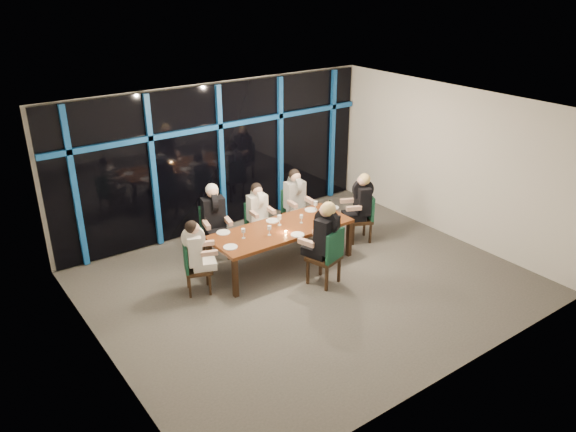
{
  "coord_description": "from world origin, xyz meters",
  "views": [
    {
      "loc": [
        -5.22,
        -6.61,
        4.97
      ],
      "look_at": [
        0.0,
        0.6,
        1.05
      ],
      "focal_mm": 35.0,
      "sensor_mm": 36.0,
      "label": 1
    }
  ],
  "objects_px": {
    "diner_far_mid": "(258,206)",
    "wine_bottle": "(330,209)",
    "chair_end_right": "(364,215)",
    "chair_near_mid": "(329,254)",
    "water_pitcher": "(321,215)",
    "diner_far_left": "(214,211)",
    "dining_table": "(281,231)",
    "chair_far_left": "(214,229)",
    "diner_end_right": "(361,198)",
    "chair_far_right": "(293,209)",
    "diner_near_mid": "(325,231)",
    "diner_end_left": "(196,246)",
    "chair_end_left": "(193,266)",
    "chair_far_mid": "(257,221)",
    "diner_far_right": "(296,193)"
  },
  "relations": [
    {
      "from": "diner_far_mid",
      "to": "water_pitcher",
      "type": "bearing_deg",
      "value": -51.22
    },
    {
      "from": "chair_far_left",
      "to": "diner_end_left",
      "type": "xyz_separation_m",
      "value": [
        -0.86,
        -0.99,
        0.3
      ]
    },
    {
      "from": "dining_table",
      "to": "diner_far_mid",
      "type": "height_order",
      "value": "diner_far_mid"
    },
    {
      "from": "chair_far_left",
      "to": "chair_far_mid",
      "type": "xyz_separation_m",
      "value": [
        0.89,
        -0.09,
        -0.06
      ]
    },
    {
      "from": "chair_end_right",
      "to": "diner_near_mid",
      "type": "height_order",
      "value": "diner_near_mid"
    },
    {
      "from": "chair_far_left",
      "to": "water_pitcher",
      "type": "relative_size",
      "value": 5.03
    },
    {
      "from": "water_pitcher",
      "to": "diner_far_mid",
      "type": "bearing_deg",
      "value": 138.84
    },
    {
      "from": "dining_table",
      "to": "diner_far_left",
      "type": "distance_m",
      "value": 1.3
    },
    {
      "from": "chair_far_right",
      "to": "diner_near_mid",
      "type": "height_order",
      "value": "diner_near_mid"
    },
    {
      "from": "diner_near_mid",
      "to": "chair_end_left",
      "type": "bearing_deg",
      "value": -44.7
    },
    {
      "from": "chair_near_mid",
      "to": "water_pitcher",
      "type": "xyz_separation_m",
      "value": [
        0.55,
        0.87,
        0.27
      ]
    },
    {
      "from": "diner_far_left",
      "to": "wine_bottle",
      "type": "bearing_deg",
      "value": -16.23
    },
    {
      "from": "wine_bottle",
      "to": "diner_far_right",
      "type": "bearing_deg",
      "value": 95.0
    },
    {
      "from": "wine_bottle",
      "to": "diner_far_left",
      "type": "bearing_deg",
      "value": 150.81
    },
    {
      "from": "diner_far_mid",
      "to": "water_pitcher",
      "type": "height_order",
      "value": "diner_far_mid"
    },
    {
      "from": "chair_end_right",
      "to": "chair_near_mid",
      "type": "relative_size",
      "value": 0.92
    },
    {
      "from": "chair_near_mid",
      "to": "diner_end_right",
      "type": "xyz_separation_m",
      "value": [
        1.6,
        0.97,
        0.33
      ]
    },
    {
      "from": "diner_end_right",
      "to": "diner_far_mid",
      "type": "bearing_deg",
      "value": -95.07
    },
    {
      "from": "diner_far_left",
      "to": "dining_table",
      "type": "bearing_deg",
      "value": -36.88
    },
    {
      "from": "dining_table",
      "to": "chair_end_right",
      "type": "bearing_deg",
      "value": -2.81
    },
    {
      "from": "chair_near_mid",
      "to": "diner_far_left",
      "type": "height_order",
      "value": "diner_far_left"
    },
    {
      "from": "diner_near_mid",
      "to": "diner_end_left",
      "type": "bearing_deg",
      "value": -44.96
    },
    {
      "from": "dining_table",
      "to": "diner_near_mid",
      "type": "xyz_separation_m",
      "value": [
        0.21,
        -0.95,
        0.31
      ]
    },
    {
      "from": "chair_far_left",
      "to": "chair_near_mid",
      "type": "bearing_deg",
      "value": -50.52
    },
    {
      "from": "diner_far_mid",
      "to": "wine_bottle",
      "type": "distance_m",
      "value": 1.37
    },
    {
      "from": "diner_far_right",
      "to": "diner_end_right",
      "type": "height_order",
      "value": "diner_end_right"
    },
    {
      "from": "diner_far_left",
      "to": "diner_near_mid",
      "type": "relative_size",
      "value": 0.96
    },
    {
      "from": "chair_far_mid",
      "to": "diner_far_right",
      "type": "height_order",
      "value": "diner_far_right"
    },
    {
      "from": "chair_far_left",
      "to": "chair_end_right",
      "type": "xyz_separation_m",
      "value": [
        2.72,
        -1.15,
        -0.02
      ]
    },
    {
      "from": "dining_table",
      "to": "chair_end_right",
      "type": "distance_m",
      "value": 1.93
    },
    {
      "from": "chair_far_right",
      "to": "diner_near_mid",
      "type": "distance_m",
      "value": 2.1
    },
    {
      "from": "chair_far_mid",
      "to": "diner_end_right",
      "type": "distance_m",
      "value": 2.08
    },
    {
      "from": "dining_table",
      "to": "diner_near_mid",
      "type": "bearing_deg",
      "value": -77.24
    },
    {
      "from": "dining_table",
      "to": "chair_far_right",
      "type": "bearing_deg",
      "value": 44.49
    },
    {
      "from": "dining_table",
      "to": "wine_bottle",
      "type": "xyz_separation_m",
      "value": [
        1.05,
        -0.07,
        0.19
      ]
    },
    {
      "from": "chair_far_right",
      "to": "wine_bottle",
      "type": "bearing_deg",
      "value": -80.57
    },
    {
      "from": "chair_far_left",
      "to": "diner_far_mid",
      "type": "distance_m",
      "value": 0.95
    },
    {
      "from": "chair_end_left",
      "to": "chair_near_mid",
      "type": "relative_size",
      "value": 0.86
    },
    {
      "from": "chair_end_right",
      "to": "water_pitcher",
      "type": "bearing_deg",
      "value": -63.27
    },
    {
      "from": "chair_far_mid",
      "to": "chair_far_left",
      "type": "bearing_deg",
      "value": 179.78
    },
    {
      "from": "chair_far_right",
      "to": "diner_end_left",
      "type": "xyz_separation_m",
      "value": [
        -2.64,
        -0.9,
        0.32
      ]
    },
    {
      "from": "dining_table",
      "to": "diner_far_right",
      "type": "relative_size",
      "value": 2.81
    },
    {
      "from": "water_pitcher",
      "to": "diner_end_left",
      "type": "bearing_deg",
      "value": -169.89
    },
    {
      "from": "diner_far_mid",
      "to": "diner_near_mid",
      "type": "distance_m",
      "value": 1.85
    },
    {
      "from": "chair_near_mid",
      "to": "diner_end_right",
      "type": "height_order",
      "value": "diner_end_right"
    },
    {
      "from": "dining_table",
      "to": "diner_end_right",
      "type": "bearing_deg",
      "value": -1.92
    },
    {
      "from": "chair_far_mid",
      "to": "chair_near_mid",
      "type": "height_order",
      "value": "chair_near_mid"
    },
    {
      "from": "chair_far_mid",
      "to": "wine_bottle",
      "type": "height_order",
      "value": "wine_bottle"
    },
    {
      "from": "water_pitcher",
      "to": "chair_far_right",
      "type": "bearing_deg",
      "value": 95.6
    },
    {
      "from": "chair_end_right",
      "to": "diner_end_left",
      "type": "height_order",
      "value": "diner_end_left"
    }
  ]
}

